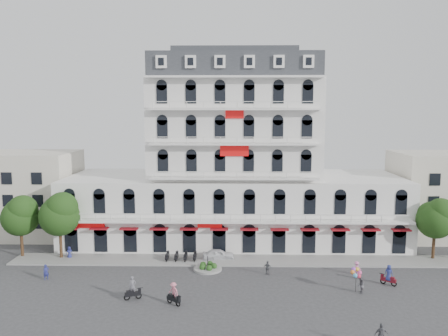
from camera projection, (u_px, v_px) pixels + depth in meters
The scene contains 19 objects.
ground at pixel (235, 292), 43.20m from camera, with size 120.00×120.00×0.00m, color #38383A.
sidewalk at pixel (234, 260), 52.11m from camera, with size 53.00×4.00×0.16m, color gray.
main_building at pixel (234, 169), 59.76m from camera, with size 45.00×15.00×25.80m.
flank_building_west at pixel (26, 194), 62.79m from camera, with size 14.00×10.00×12.00m, color beige.
flank_building_east at pixel (446, 195), 61.72m from camera, with size 14.00×10.00×12.00m, color beige.
traffic_island at pixel (208, 268), 49.17m from camera, with size 3.20×3.20×1.60m.
parked_scooter_row at pixel (181, 261), 52.04m from camera, with size 4.40×1.80×1.10m, color black, non-canonical shape.
tree_west_outer at pixel (20, 214), 52.87m from camera, with size 4.50×4.48×7.76m.
tree_west_inner at pixel (60, 213), 52.24m from camera, with size 4.76×4.76×8.25m.
tree_east_inner at pixel (436, 217), 51.99m from camera, with size 4.40×4.37×7.57m.
parked_car at pixel (219, 254), 52.57m from camera, with size 1.52×3.77×1.28m, color white.
rider_west at pixel (133, 289), 41.30m from camera, with size 1.64×0.84×2.29m.
rider_east at pixel (389, 275), 44.75m from camera, with size 1.43×1.18×2.16m.
rider_center at pixel (174, 293), 40.18m from camera, with size 1.42×1.19×2.16m.
pedestrian_left at pixel (69, 253), 52.88m from camera, with size 0.74×0.48×1.51m, color navy.
pedestrian_mid at pixel (268, 268), 47.66m from camera, with size 0.89×0.37×1.53m, color #4C4D53.
pedestrian_right at pixel (356, 268), 47.64m from camera, with size 0.98×0.56×1.51m, color pink.
pedestrian_far at pixel (46, 272), 46.25m from camera, with size 0.60×0.40×1.65m, color navy.
balloon_vendor at pixel (359, 280), 42.82m from camera, with size 1.34×1.26×2.45m.
Camera 1 is at (-0.31, -41.27, 17.72)m, focal length 35.00 mm.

